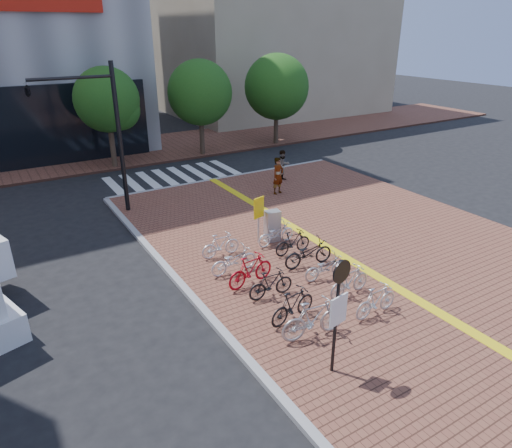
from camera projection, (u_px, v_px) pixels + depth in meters
ground at (315, 284)px, 15.64m from camera, size 120.00×120.00×0.00m
sidewalk at (506, 331)px, 13.12m from camera, size 14.00×34.00×0.15m
tactile_strip at (485, 340)px, 12.61m from camera, size 0.40×34.00×0.01m
kerb_west at (313, 434)px, 9.78m from camera, size 0.25×34.00×0.15m
kerb_north at (228, 178)px, 26.45m from camera, size 14.00×0.25×0.15m
far_sidewalk at (130, 151)px, 32.08m from camera, size 70.00×8.00×0.15m
building_beige at (264, 18)px, 45.75m from camera, size 20.00×18.00×18.00m
crosswalk at (174, 177)px, 26.86m from camera, size 7.50×4.00×0.01m
street_trees at (215, 93)px, 30.11m from camera, size 16.20×4.60×6.35m
bike_0 at (313, 319)px, 12.53m from camera, size 2.00×0.82×1.17m
bike_1 at (293, 305)px, 13.27m from camera, size 1.76×0.76×1.02m
bike_2 at (271, 284)px, 14.45m from camera, size 1.60×0.54×0.94m
bike_3 at (251, 270)px, 15.12m from camera, size 1.87×0.77×1.09m
bike_4 at (234, 260)px, 15.92m from camera, size 1.79×0.66×0.93m
bike_5 at (221, 245)px, 17.04m from camera, size 1.55×0.45×0.93m
bike_6 at (376, 301)px, 13.52m from camera, size 1.66×0.53×0.99m
bike_7 at (350, 281)px, 14.53m from camera, size 1.71×0.60×1.01m
bike_8 at (325, 267)px, 15.54m from camera, size 1.68×0.70×0.86m
bike_9 at (308, 253)px, 16.35m from camera, size 1.98×0.86×1.01m
bike_10 at (293, 242)px, 17.25m from camera, size 1.57×0.44×0.94m
bike_11 at (276, 234)px, 18.03m from camera, size 1.74×0.70×0.90m
pedestrian_a at (278, 176)px, 23.38m from camera, size 0.78×0.60×1.90m
pedestrian_b at (283, 165)px, 25.45m from camera, size 0.84×0.66×1.72m
utility_box at (272, 226)px, 18.25m from camera, size 0.64×0.51×1.28m
yellow_sign at (259, 212)px, 17.77m from camera, size 0.52×0.19×1.93m
notice_sign at (338, 304)px, 10.68m from camera, size 0.58×0.18×3.16m
traffic_light_pole at (80, 114)px, 19.05m from camera, size 3.59×1.38×6.69m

